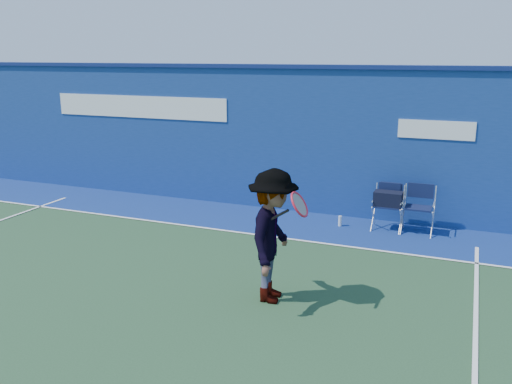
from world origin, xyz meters
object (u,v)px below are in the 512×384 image
at_px(directors_chair_left, 388,211).
at_px(water_bottle, 340,221).
at_px(directors_chair_right, 418,218).
at_px(tennis_player, 273,236).

bearing_deg(directors_chair_left, water_bottle, -171.16).
bearing_deg(directors_chair_left, directors_chair_right, 1.11).
bearing_deg(water_bottle, directors_chair_right, 5.85).
height_order(directors_chair_right, water_bottle, directors_chair_right).
distance_m(directors_chair_right, tennis_player, 4.06).
bearing_deg(tennis_player, directors_chair_right, 67.19).
relative_size(directors_chair_left, tennis_player, 0.48).
bearing_deg(directors_chair_right, tennis_player, -112.81).
relative_size(directors_chair_right, tennis_player, 0.50).
height_order(directors_chair_left, directors_chair_right, directors_chair_right).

